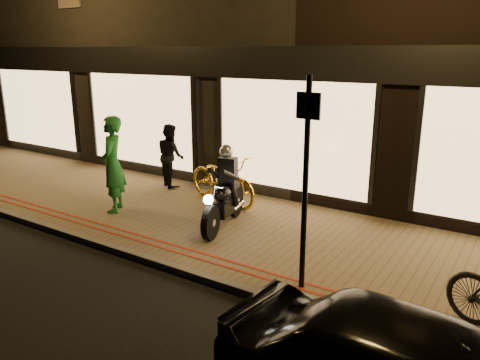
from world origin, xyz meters
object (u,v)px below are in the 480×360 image
object	(u,v)px
motorcycle	(225,196)
bicycle_gold	(222,179)
sign_post	(306,175)
person_green	(112,165)

from	to	relation	value
motorcycle	bicycle_gold	xyz separation A→B (m)	(-0.89, 1.19, -0.07)
sign_post	person_green	distance (m)	4.89
motorcycle	sign_post	size ratio (longest dim) A/B	0.64
sign_post	person_green	bearing A→B (deg)	169.90
bicycle_gold	person_green	world-z (taller)	person_green
motorcycle	bicycle_gold	world-z (taller)	motorcycle
sign_post	bicycle_gold	distance (m)	4.24
sign_post	person_green	world-z (taller)	sign_post
motorcycle	bicycle_gold	size ratio (longest dim) A/B	0.93
person_green	sign_post	bearing A→B (deg)	45.43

